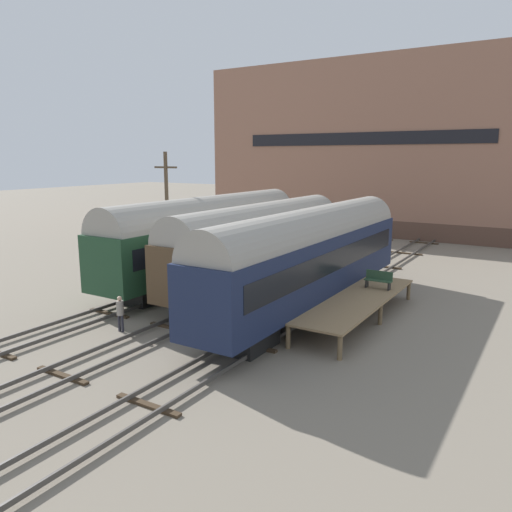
% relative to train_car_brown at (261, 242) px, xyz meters
% --- Properties ---
extents(ground_plane, '(200.00, 200.00, 0.00)m').
position_rel_train_car_brown_xyz_m(ground_plane, '(0.00, -4.85, -2.96)').
color(ground_plane, slate).
extents(track_left, '(2.60, 60.00, 0.26)m').
position_rel_train_car_brown_xyz_m(track_left, '(-4.19, -4.85, -2.81)').
color(track_left, '#4C4742').
rests_on(track_left, ground).
extents(track_middle, '(2.60, 60.00, 0.26)m').
position_rel_train_car_brown_xyz_m(track_middle, '(0.00, -4.85, -2.81)').
color(track_middle, '#4C4742').
rests_on(track_middle, ground).
extents(track_right, '(2.60, 60.00, 0.26)m').
position_rel_train_car_brown_xyz_m(track_right, '(4.19, -4.85, -2.81)').
color(track_right, '#4C4742').
rests_on(track_right, ground).
extents(train_car_brown, '(3.01, 15.81, 5.21)m').
position_rel_train_car_brown_xyz_m(train_car_brown, '(0.00, 0.00, 0.00)').
color(train_car_brown, black).
rests_on(train_car_brown, ground).
extents(train_car_navy, '(2.86, 18.21, 5.33)m').
position_rel_train_car_brown_xyz_m(train_car_navy, '(4.19, -2.06, 0.10)').
color(train_car_navy, black).
rests_on(train_car_navy, ground).
extents(train_car_green, '(3.06, 17.53, 5.41)m').
position_rel_train_car_brown_xyz_m(train_car_green, '(-4.19, 0.52, 0.12)').
color(train_car_green, black).
rests_on(train_car_green, ground).
extents(station_platform, '(2.59, 10.24, 1.10)m').
position_rel_train_car_brown_xyz_m(station_platform, '(6.80, -2.19, -1.95)').
color(station_platform, '#8C704C').
rests_on(station_platform, ground).
extents(bench, '(1.40, 0.40, 0.91)m').
position_rel_train_car_brown_xyz_m(bench, '(7.02, 0.22, -1.37)').
color(bench, '#2D4C33').
rests_on(bench, station_platform).
extents(person_worker, '(0.32, 0.32, 1.66)m').
position_rel_train_car_brown_xyz_m(person_worker, '(-1.76, -9.34, -1.96)').
color(person_worker, '#282833').
rests_on(person_worker, ground).
extents(utility_pole, '(1.80, 0.24, 8.14)m').
position_rel_train_car_brown_xyz_m(utility_pole, '(-6.97, -0.16, 1.27)').
color(utility_pole, '#473828').
rests_on(utility_pole, ground).
extents(warehouse_building, '(35.11, 13.70, 17.40)m').
position_rel_train_car_brown_xyz_m(warehouse_building, '(-2.78, 30.10, 5.75)').
color(warehouse_building, brown).
rests_on(warehouse_building, ground).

